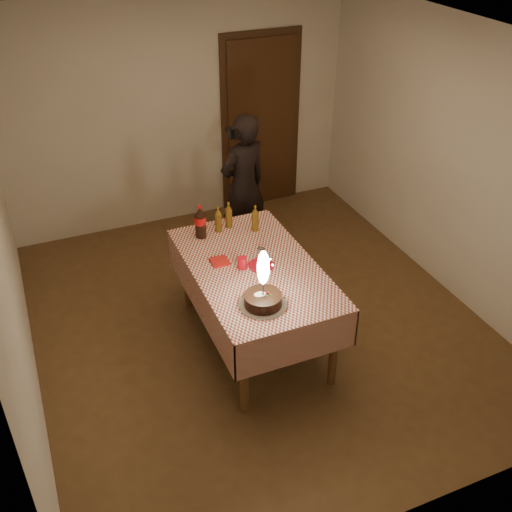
# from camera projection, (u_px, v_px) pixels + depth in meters

# --- Properties ---
(ground) EXTENTS (4.00, 4.50, 0.01)m
(ground) POSITION_uv_depth(u_px,v_px,m) (256.00, 320.00, 5.71)
(ground) COLOR brown
(ground) RESTS_ON ground
(room_shell) EXTENTS (4.04, 4.54, 2.62)m
(room_shell) POSITION_uv_depth(u_px,v_px,m) (256.00, 156.00, 4.87)
(room_shell) COLOR beige
(room_shell) RESTS_ON ground
(dining_table) EXTENTS (1.02, 1.72, 0.81)m
(dining_table) POSITION_uv_depth(u_px,v_px,m) (254.00, 277.00, 5.08)
(dining_table) COLOR brown
(dining_table) RESTS_ON ground
(birthday_cake) EXTENTS (0.37, 0.37, 0.49)m
(birthday_cake) POSITION_uv_depth(u_px,v_px,m) (263.00, 293.00, 4.52)
(birthday_cake) COLOR white
(birthday_cake) RESTS_ON dining_table
(red_plate) EXTENTS (0.22, 0.22, 0.01)m
(red_plate) POSITION_uv_depth(u_px,v_px,m) (261.00, 265.00, 5.03)
(red_plate) COLOR #B50C1E
(red_plate) RESTS_ON dining_table
(red_cup) EXTENTS (0.08, 0.08, 0.10)m
(red_cup) POSITION_uv_depth(u_px,v_px,m) (242.00, 263.00, 4.98)
(red_cup) COLOR red
(red_cup) RESTS_ON dining_table
(clear_cup) EXTENTS (0.07, 0.07, 0.09)m
(clear_cup) POSITION_uv_depth(u_px,v_px,m) (261.00, 253.00, 5.11)
(clear_cup) COLOR silver
(clear_cup) RESTS_ON dining_table
(napkin_stack) EXTENTS (0.15, 0.15, 0.02)m
(napkin_stack) POSITION_uv_depth(u_px,v_px,m) (220.00, 261.00, 5.07)
(napkin_stack) COLOR #AD1813
(napkin_stack) RESTS_ON dining_table
(cola_bottle) EXTENTS (0.10, 0.10, 0.32)m
(cola_bottle) POSITION_uv_depth(u_px,v_px,m) (200.00, 222.00, 5.34)
(cola_bottle) COLOR black
(cola_bottle) RESTS_ON dining_table
(amber_bottle_left) EXTENTS (0.06, 0.06, 0.25)m
(amber_bottle_left) POSITION_uv_depth(u_px,v_px,m) (218.00, 220.00, 5.45)
(amber_bottle_left) COLOR #5F3F10
(amber_bottle_left) RESTS_ON dining_table
(amber_bottle_right) EXTENTS (0.06, 0.06, 0.25)m
(amber_bottle_right) POSITION_uv_depth(u_px,v_px,m) (255.00, 219.00, 5.46)
(amber_bottle_right) COLOR #5F3F10
(amber_bottle_right) RESTS_ON dining_table
(amber_bottle_mid) EXTENTS (0.06, 0.06, 0.25)m
(amber_bottle_mid) POSITION_uv_depth(u_px,v_px,m) (229.00, 216.00, 5.51)
(amber_bottle_mid) COLOR #5F3F10
(amber_bottle_mid) RESTS_ON dining_table
(photographer) EXTENTS (0.66, 0.53, 1.58)m
(photographer) POSITION_uv_depth(u_px,v_px,m) (243.00, 186.00, 6.34)
(photographer) COLOR black
(photographer) RESTS_ON ground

